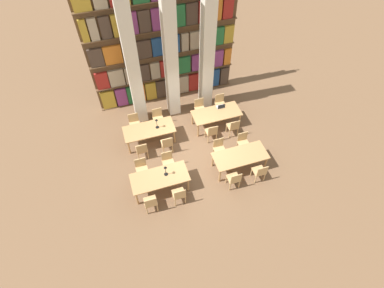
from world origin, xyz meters
name	(u,v)px	position (x,y,z in m)	size (l,w,h in m)	color
ground_plane	(191,152)	(0.00, 0.00, 0.00)	(40.00, 40.00, 0.00)	brown
bookshelf_bank	(164,45)	(0.00, 3.58, 2.63)	(6.09, 0.35, 5.50)	brown
pillar_left	(131,59)	(-1.45, 2.48, 3.00)	(0.48, 0.48, 6.00)	silver
pillar_center	(170,52)	(0.00, 2.48, 3.00)	(0.48, 0.48, 6.00)	silver
pillar_right	(207,45)	(1.45, 2.48, 3.00)	(0.48, 0.48, 6.00)	silver
reading_table_0	(160,178)	(-1.53, -1.22, 0.65)	(1.98, 0.89, 0.72)	tan
chair_0	(151,203)	(-2.03, -1.95, 0.49)	(0.42, 0.40, 0.89)	tan
chair_1	(142,168)	(-2.03, -0.50, 0.49)	(0.42, 0.40, 0.89)	tan
chair_2	(179,195)	(-1.05, -1.95, 0.49)	(0.42, 0.40, 0.89)	tan
chair_3	(168,161)	(-1.05, -0.50, 0.49)	(0.42, 0.40, 0.89)	tan
desk_lamp_0	(165,169)	(-1.29, -1.18, 1.03)	(0.14, 0.14, 0.46)	black
reading_table_1	(240,157)	(1.49, -1.22, 0.65)	(1.98, 0.89, 0.72)	tan
chair_4	(234,179)	(0.96, -1.95, 0.49)	(0.42, 0.40, 0.89)	tan
chair_5	(219,148)	(0.96, -0.49, 0.49)	(0.42, 0.40, 0.89)	tan
chair_6	(260,172)	(1.95, -1.95, 0.49)	(0.42, 0.40, 0.89)	tan
chair_7	(243,142)	(1.95, -0.49, 0.49)	(0.42, 0.40, 0.89)	tan
reading_table_2	(149,130)	(-1.38, 1.06, 0.65)	(1.98, 0.89, 0.72)	tan
chair_8	(142,150)	(-1.84, 0.34, 0.49)	(0.42, 0.40, 0.89)	tan
chair_9	(135,123)	(-1.84, 1.79, 0.49)	(0.42, 0.40, 0.89)	tan
chair_10	(167,143)	(-0.86, 0.34, 0.49)	(0.42, 0.40, 0.89)	tan
chair_11	(158,118)	(-0.86, 1.79, 0.49)	(0.42, 0.40, 0.89)	tan
desk_lamp_1	(157,122)	(-1.05, 1.05, 1.03)	(0.14, 0.14, 0.46)	black
reading_table_3	(216,114)	(1.44, 1.09, 0.65)	(1.98, 0.89, 0.72)	tan
chair_12	(212,132)	(0.97, 0.37, 0.49)	(0.42, 0.40, 0.89)	tan
chair_13	(200,108)	(0.97, 1.82, 0.49)	(0.42, 0.40, 0.89)	tan
chair_14	(233,127)	(1.91, 0.37, 0.49)	(0.42, 0.40, 0.89)	tan
chair_15	(220,103)	(1.91, 1.82, 0.49)	(0.42, 0.40, 0.89)	tan
laptop	(221,107)	(1.72, 1.34, 0.76)	(0.32, 0.22, 0.21)	silver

